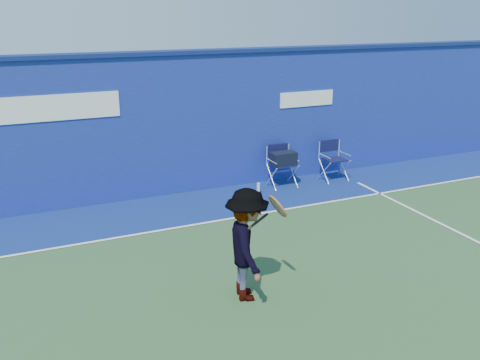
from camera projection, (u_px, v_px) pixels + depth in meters
name	position (u px, v px, depth m)	size (l,w,h in m)	color
ground	(259.00, 316.00, 6.77)	(80.00, 80.00, 0.00)	#2F522C
stadium_wall	(154.00, 125.00, 10.80)	(24.00, 0.50, 3.08)	navy
out_of_bounds_strip	(172.00, 210.00, 10.34)	(24.00, 1.80, 0.01)	navy
court_lines	(241.00, 293.00, 7.29)	(24.00, 12.00, 0.01)	white
directors_chair_left	(282.00, 169.00, 11.64)	(0.56, 0.52, 0.95)	silver
directors_chair_right	(334.00, 168.00, 12.10)	(0.56, 0.50, 0.94)	silver
water_bottle	(258.00, 189.00, 11.21)	(0.07, 0.07, 0.26)	silver
tennis_player	(247.00, 245.00, 6.98)	(0.91, 1.14, 1.62)	#EA4738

